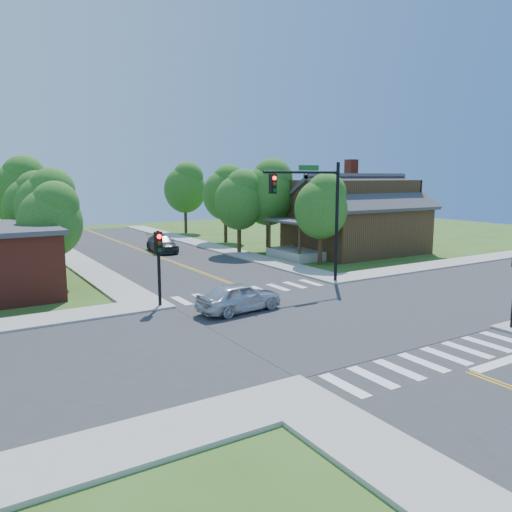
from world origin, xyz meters
TOP-DOWN VIEW (x-y plane):
  - ground at (0.00, 0.00)m, footprint 100.00×100.00m
  - road_ns at (0.00, 0.00)m, footprint 10.00×90.00m
  - road_ew at (0.00, 0.00)m, footprint 90.00×10.00m
  - intersection_patch at (0.00, 0.00)m, footprint 10.20×10.20m
  - sidewalk_ne at (15.82, 15.82)m, footprint 40.00×40.00m
  - crosswalk_north at (0.00, 6.20)m, footprint 8.85×2.00m
  - crosswalk_south at (0.00, -6.20)m, footprint 8.85×2.00m
  - centerline at (0.00, 0.00)m, footprint 0.30×90.00m
  - signal_mast_ne at (3.91, 5.59)m, footprint 5.30×0.42m
  - signal_pole_nw at (-5.60, 5.58)m, footprint 0.34×0.42m
  - house_ne at (15.11, 14.23)m, footprint 13.05×8.80m
  - tree_e_a at (8.87, 10.96)m, footprint 3.91×3.71m
  - tree_e_b at (9.16, 18.35)m, footprint 4.66×4.42m
  - tree_e_c at (9.03, 25.72)m, footprint 4.44×4.22m
  - tree_e_d at (9.04, 35.31)m, footprint 4.73×4.50m
  - tree_w_a at (-9.03, 13.42)m, footprint 3.61×3.43m
  - tree_w_b at (-8.99, 19.91)m, footprint 4.00×3.80m
  - tree_w_c at (-8.74, 28.14)m, footprint 4.77×4.53m
  - tree_w_d at (-8.69, 37.14)m, footprint 4.18×3.97m
  - tree_house at (6.50, 18.67)m, footprint 4.11×3.90m
  - tree_bldg at (-8.34, 18.37)m, footprint 4.10×3.89m
  - car_silver at (-2.71, 2.85)m, footprint 2.52×4.52m
  - car_dgrey at (1.20, 22.80)m, footprint 3.18×5.29m

SIDE VIEW (x-z plane):
  - ground at x=0.00m, z-range 0.00..0.00m
  - intersection_patch at x=0.00m, z-range -0.03..0.03m
  - road_ns at x=0.00m, z-range 0.00..0.04m
  - road_ew at x=0.00m, z-range 0.01..0.04m
  - crosswalk_north at x=0.00m, z-range 0.04..0.05m
  - crosswalk_south at x=0.00m, z-range 0.04..0.05m
  - centerline at x=0.00m, z-range 0.04..0.05m
  - sidewalk_ne at x=15.82m, z-range 0.00..0.14m
  - car_dgrey at x=1.20m, z-range 0.00..1.39m
  - car_silver at x=-2.71m, z-range 0.00..1.43m
  - signal_pole_nw at x=-5.60m, z-range 0.76..4.56m
  - house_ne at x=15.11m, z-range -0.23..6.88m
  - tree_w_a at x=-9.03m, z-range 0.95..7.09m
  - tree_e_a at x=8.87m, z-range 1.03..7.67m
  - tree_w_b at x=-8.99m, z-range 1.05..7.85m
  - tree_bldg at x=-8.34m, z-range 1.08..8.04m
  - tree_house at x=6.50m, z-range 1.08..8.07m
  - tree_w_d at x=-8.69m, z-range 1.10..8.21m
  - signal_mast_ne at x=3.91m, z-range 1.25..8.45m
  - tree_e_c at x=9.03m, z-range 1.17..8.71m
  - tree_e_b at x=9.16m, z-range 1.23..9.14m
  - tree_e_d at x=9.04m, z-range 1.25..9.29m
  - tree_w_c at x=-8.74m, z-range 1.26..9.36m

